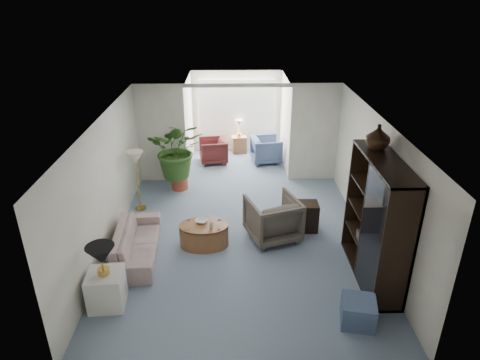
{
  "coord_description": "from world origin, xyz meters",
  "views": [
    {
      "loc": [
        -0.16,
        -7.05,
        4.66
      ],
      "look_at": [
        0.0,
        0.6,
        1.1
      ],
      "focal_mm": 31.87,
      "sensor_mm": 36.0,
      "label": 1
    }
  ],
  "objects_px": {
    "entertainment_cabinet": "(377,221)",
    "ottoman": "(358,312)",
    "end_table": "(107,289)",
    "sunroom_table": "(239,144)",
    "wingback_chair": "(273,218)",
    "coffee_bowl": "(201,221)",
    "plant_pot": "(180,183)",
    "coffee_cup": "(211,225)",
    "sunroom_chair_maroon": "(213,151)",
    "cabinet_urn": "(378,137)",
    "floor_lamp": "(135,158)",
    "sunroom_chair_blue": "(266,150)",
    "framed_picture": "(378,165)",
    "sofa": "(137,242)",
    "coffee_table": "(204,235)",
    "table_lamp": "(101,255)",
    "side_table_dark": "(305,216)"
  },
  "relations": [
    {
      "from": "wingback_chair",
      "to": "table_lamp",
      "type": "bearing_deg",
      "value": 15.71
    },
    {
      "from": "cabinet_urn",
      "to": "sunroom_chair_maroon",
      "type": "height_order",
      "value": "cabinet_urn"
    },
    {
      "from": "end_table",
      "to": "sunroom_table",
      "type": "xyz_separation_m",
      "value": [
        2.21,
        6.65,
        -0.04
      ]
    },
    {
      "from": "sunroom_chair_maroon",
      "to": "ottoman",
      "type": "bearing_deg",
      "value": 12.02
    },
    {
      "from": "sunroom_chair_blue",
      "to": "coffee_cup",
      "type": "bearing_deg",
      "value": 153.8
    },
    {
      "from": "coffee_cup",
      "to": "sunroom_chair_maroon",
      "type": "distance_m",
      "value": 4.34
    },
    {
      "from": "framed_picture",
      "to": "sunroom_table",
      "type": "distance_m",
      "value": 5.78
    },
    {
      "from": "plant_pot",
      "to": "sunroom_table",
      "type": "xyz_separation_m",
      "value": [
        1.52,
        2.45,
        0.09
      ]
    },
    {
      "from": "plant_pot",
      "to": "sunroom_table",
      "type": "distance_m",
      "value": 2.89
    },
    {
      "from": "coffee_cup",
      "to": "ottoman",
      "type": "xyz_separation_m",
      "value": [
        2.27,
        -2.04,
        -0.3
      ]
    },
    {
      "from": "framed_picture",
      "to": "sunroom_chair_blue",
      "type": "distance_m",
      "value": 4.8
    },
    {
      "from": "coffee_cup",
      "to": "coffee_bowl",
      "type": "bearing_deg",
      "value": 135.0
    },
    {
      "from": "entertainment_cabinet",
      "to": "ottoman",
      "type": "bearing_deg",
      "value": -114.53
    },
    {
      "from": "framed_picture",
      "to": "coffee_table",
      "type": "bearing_deg",
      "value": 178.69
    },
    {
      "from": "coffee_bowl",
      "to": "entertainment_cabinet",
      "type": "height_order",
      "value": "entertainment_cabinet"
    },
    {
      "from": "framed_picture",
      "to": "sunroom_chair_maroon",
      "type": "relative_size",
      "value": 0.66
    },
    {
      "from": "entertainment_cabinet",
      "to": "sunroom_table",
      "type": "bearing_deg",
      "value": 109.89
    },
    {
      "from": "coffee_cup",
      "to": "ottoman",
      "type": "bearing_deg",
      "value": -41.94
    },
    {
      "from": "sunroom_chair_maroon",
      "to": "table_lamp",
      "type": "bearing_deg",
      "value": -22.44
    },
    {
      "from": "sunroom_chair_maroon",
      "to": "coffee_cup",
      "type": "bearing_deg",
      "value": -6.94
    },
    {
      "from": "sunroom_chair_maroon",
      "to": "sofa",
      "type": "bearing_deg",
      "value": -24.03
    },
    {
      "from": "floor_lamp",
      "to": "sunroom_table",
      "type": "height_order",
      "value": "floor_lamp"
    },
    {
      "from": "wingback_chair",
      "to": "sofa",
      "type": "bearing_deg",
      "value": -6.54
    },
    {
      "from": "coffee_table",
      "to": "entertainment_cabinet",
      "type": "distance_m",
      "value": 3.22
    },
    {
      "from": "table_lamp",
      "to": "wingback_chair",
      "type": "xyz_separation_m",
      "value": [
        2.78,
        1.91,
        -0.51
      ]
    },
    {
      "from": "cabinet_urn",
      "to": "sunroom_chair_blue",
      "type": "bearing_deg",
      "value": 106.63
    },
    {
      "from": "ottoman",
      "to": "wingback_chair",
      "type": "bearing_deg",
      "value": 114.13
    },
    {
      "from": "coffee_bowl",
      "to": "coffee_cup",
      "type": "relative_size",
      "value": 2.3
    },
    {
      "from": "floor_lamp",
      "to": "sunroom_chair_blue",
      "type": "xyz_separation_m",
      "value": [
        3.05,
        2.74,
        -0.89
      ]
    },
    {
      "from": "floor_lamp",
      "to": "ottoman",
      "type": "height_order",
      "value": "floor_lamp"
    },
    {
      "from": "end_table",
      "to": "wingback_chair",
      "type": "relative_size",
      "value": 0.62
    },
    {
      "from": "wingback_chair",
      "to": "side_table_dark",
      "type": "height_order",
      "value": "wingback_chair"
    },
    {
      "from": "sofa",
      "to": "side_table_dark",
      "type": "relative_size",
      "value": 3.15
    },
    {
      "from": "sofa",
      "to": "floor_lamp",
      "type": "height_order",
      "value": "floor_lamp"
    },
    {
      "from": "sunroom_chair_maroon",
      "to": "end_table",
      "type": "bearing_deg",
      "value": -22.44
    },
    {
      "from": "sofa",
      "to": "floor_lamp",
      "type": "relative_size",
      "value": 5.27
    },
    {
      "from": "cabinet_urn",
      "to": "ottoman",
      "type": "height_order",
      "value": "cabinet_urn"
    },
    {
      "from": "sofa",
      "to": "wingback_chair",
      "type": "height_order",
      "value": "wingback_chair"
    },
    {
      "from": "coffee_bowl",
      "to": "plant_pot",
      "type": "distance_m",
      "value": 2.55
    },
    {
      "from": "side_table_dark",
      "to": "sunroom_chair_maroon",
      "type": "height_order",
      "value": "sunroom_chair_maroon"
    },
    {
      "from": "wingback_chair",
      "to": "sunroom_chair_maroon",
      "type": "height_order",
      "value": "wingback_chair"
    },
    {
      "from": "entertainment_cabinet",
      "to": "cabinet_urn",
      "type": "bearing_deg",
      "value": 90.0
    },
    {
      "from": "table_lamp",
      "to": "cabinet_urn",
      "type": "bearing_deg",
      "value": 15.04
    },
    {
      "from": "framed_picture",
      "to": "sunroom_chair_blue",
      "type": "bearing_deg",
      "value": 110.86
    },
    {
      "from": "floor_lamp",
      "to": "coffee_table",
      "type": "relative_size",
      "value": 0.38
    },
    {
      "from": "framed_picture",
      "to": "sunroom_table",
      "type": "height_order",
      "value": "framed_picture"
    },
    {
      "from": "cabinet_urn",
      "to": "sunroom_chair_blue",
      "type": "xyz_separation_m",
      "value": [
        -1.41,
        4.72,
        -2.01
      ]
    },
    {
      "from": "table_lamp",
      "to": "sunroom_chair_blue",
      "type": "bearing_deg",
      "value": 63.33
    },
    {
      "from": "end_table",
      "to": "floor_lamp",
      "type": "xyz_separation_m",
      "value": [
        -0.09,
        3.15,
        0.95
      ]
    },
    {
      "from": "table_lamp",
      "to": "ottoman",
      "type": "height_order",
      "value": "table_lamp"
    }
  ]
}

